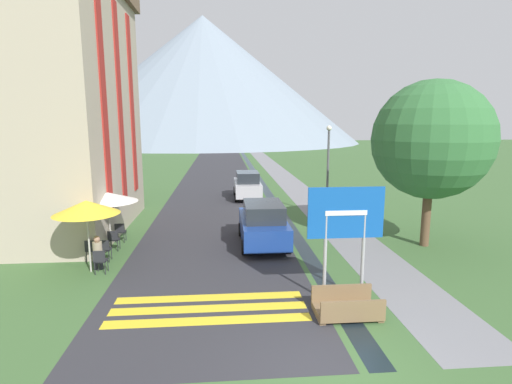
% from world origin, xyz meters
% --- Properties ---
extents(ground_plane, '(160.00, 160.00, 0.00)m').
position_xyz_m(ground_plane, '(0.00, 20.00, 0.00)').
color(ground_plane, '#3D6033').
extents(road, '(6.40, 60.00, 0.01)m').
position_xyz_m(road, '(-2.50, 30.00, 0.00)').
color(road, '#2D2D33').
rests_on(road, ground_plane).
extents(footpath, '(2.20, 60.00, 0.01)m').
position_xyz_m(footpath, '(3.60, 30.00, 0.00)').
color(footpath, slate).
rests_on(footpath, ground_plane).
extents(drainage_channel, '(0.60, 60.00, 0.00)m').
position_xyz_m(drainage_channel, '(1.20, 30.00, 0.00)').
color(drainage_channel, black).
rests_on(drainage_channel, ground_plane).
extents(crosswalk_marking, '(5.44, 1.84, 0.01)m').
position_xyz_m(crosswalk_marking, '(-2.50, 3.19, 0.01)').
color(crosswalk_marking, yellow).
rests_on(crosswalk_marking, ground_plane).
extents(mountain_distant, '(76.07, 76.07, 30.37)m').
position_xyz_m(mountain_distant, '(-6.35, 95.66, 15.19)').
color(mountain_distant, gray).
rests_on(mountain_distant, ground_plane).
extents(hotel_building, '(5.76, 9.73, 11.92)m').
position_xyz_m(hotel_building, '(-9.40, 12.00, 6.40)').
color(hotel_building, tan).
rests_on(hotel_building, ground_plane).
extents(road_sign, '(2.20, 0.11, 3.34)m').
position_xyz_m(road_sign, '(1.40, 3.50, 2.29)').
color(road_sign, '#9E9EA3').
rests_on(road_sign, ground_plane).
extents(footbridge, '(1.70, 1.10, 0.65)m').
position_xyz_m(footbridge, '(1.20, 2.50, 0.23)').
color(footbridge, brown).
rests_on(footbridge, ground_plane).
extents(parked_car_near, '(1.94, 4.25, 1.82)m').
position_xyz_m(parked_car_near, '(-0.40, 8.94, 0.91)').
color(parked_car_near, navy).
rests_on(parked_car_near, ground_plane).
extents(parked_car_far, '(1.79, 3.97, 1.82)m').
position_xyz_m(parked_car_far, '(-0.41, 19.21, 0.91)').
color(parked_car_far, '#B2B2B7').
rests_on(parked_car_far, ground_plane).
extents(cafe_chair_near_right, '(0.40, 0.40, 0.85)m').
position_xyz_m(cafe_chair_near_right, '(-6.93, 7.33, 0.51)').
color(cafe_chair_near_right, '#232328').
rests_on(cafe_chair_near_right, ground_plane).
extents(cafe_chair_far_left, '(0.40, 0.40, 0.85)m').
position_xyz_m(cafe_chair_far_left, '(-6.49, 9.75, 0.51)').
color(cafe_chair_far_left, '#232328').
rests_on(cafe_chair_far_left, ground_plane).
extents(cafe_chair_nearest, '(0.40, 0.40, 0.85)m').
position_xyz_m(cafe_chair_nearest, '(-6.26, 6.10, 0.51)').
color(cafe_chair_nearest, '#232328').
rests_on(cafe_chair_nearest, ground_plane).
extents(cafe_chair_near_left, '(0.40, 0.40, 0.85)m').
position_xyz_m(cafe_chair_near_left, '(-6.46, 7.31, 0.51)').
color(cafe_chair_near_left, '#232328').
rests_on(cafe_chair_near_left, ground_plane).
extents(cafe_chair_middle, '(0.40, 0.40, 0.85)m').
position_xyz_m(cafe_chair_middle, '(-6.46, 8.57, 0.51)').
color(cafe_chair_middle, '#232328').
rests_on(cafe_chair_middle, ground_plane).
extents(cafe_umbrella_front_yellow, '(2.19, 2.19, 2.53)m').
position_xyz_m(cafe_umbrella_front_yellow, '(-6.67, 6.32, 2.29)').
color(cafe_umbrella_front_yellow, '#B7B2A8').
rests_on(cafe_umbrella_front_yellow, ground_plane).
extents(cafe_umbrella_middle_white, '(2.36, 2.36, 2.32)m').
position_xyz_m(cafe_umbrella_middle_white, '(-6.69, 8.99, 2.13)').
color(cafe_umbrella_middle_white, '#B7B2A8').
rests_on(cafe_umbrella_middle_white, ground_plane).
extents(person_seated_near, '(0.32, 0.32, 1.21)m').
position_xyz_m(person_seated_near, '(-6.47, 6.55, 0.67)').
color(person_seated_near, '#282833').
rests_on(person_seated_near, ground_plane).
extents(person_seated_far, '(0.32, 0.32, 1.25)m').
position_xyz_m(person_seated_far, '(-7.03, 7.63, 0.69)').
color(person_seated_far, '#282833').
rests_on(person_seated_far, ground_plane).
extents(streetlamp, '(0.28, 0.28, 4.92)m').
position_xyz_m(streetlamp, '(3.60, 13.75, 2.94)').
color(streetlamp, '#515156').
rests_on(streetlamp, ground_plane).
extents(tree_by_path, '(4.77, 4.77, 6.80)m').
position_xyz_m(tree_by_path, '(6.33, 8.22, 4.40)').
color(tree_by_path, brown).
rests_on(tree_by_path, ground_plane).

